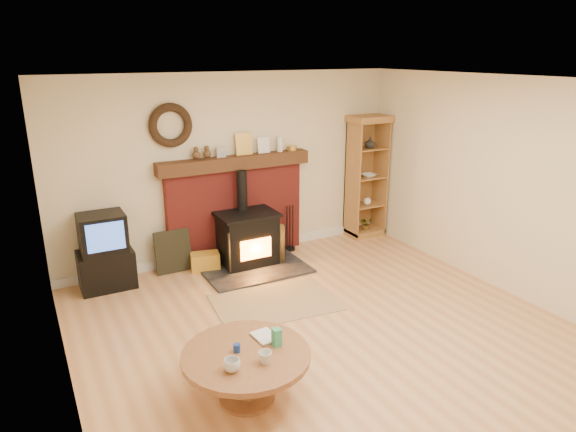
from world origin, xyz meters
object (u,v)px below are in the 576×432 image
wood_stove (248,240)px  coffee_table (247,362)px  curio_cabinet (366,177)px  tv_unit (105,253)px

wood_stove → coffee_table: (-1.20, -2.67, 0.01)m
wood_stove → curio_cabinet: 2.26m
tv_unit → coffee_table: tv_unit is taller
coffee_table → curio_cabinet: bearing=41.2°
coffee_table → wood_stove: bearing=65.7°
wood_stove → coffee_table: 2.93m
wood_stove → curio_cabinet: bearing=7.3°
tv_unit → curio_cabinet: bearing=1.2°
curio_cabinet → wood_stove: bearing=-172.7°
wood_stove → tv_unit: bearing=174.1°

